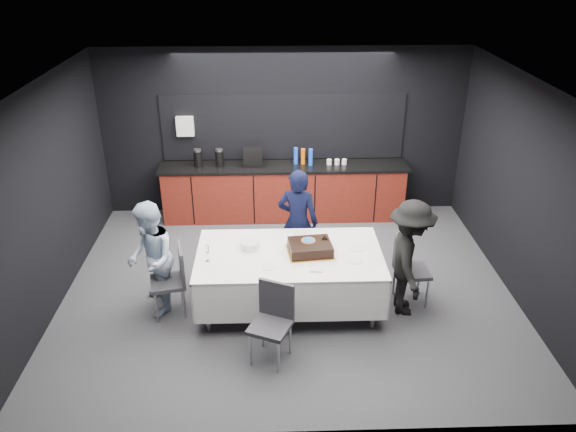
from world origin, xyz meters
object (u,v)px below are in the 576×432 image
object	(u,v)px
plate_stack	(250,245)
person_left	(151,259)
person_center	(298,222)
person_right	(409,258)
party_table	(289,263)
chair_left	(174,276)
cake_assembly	(310,248)
champagne_flute	(207,250)
chair_right	(407,266)
chair_near	(273,317)

from	to	relation	value
plate_stack	person_left	xyz separation A→B (m)	(-1.22, -0.18, -0.08)
person_center	person_right	bearing A→B (deg)	157.40
party_table	chair_left	world-z (taller)	chair_left
person_center	person_right	size ratio (longest dim) A/B	1.02
party_table	cake_assembly	world-z (taller)	cake_assembly
champagne_flute	chair_right	distance (m)	2.55
person_left	champagne_flute	bearing A→B (deg)	65.51
chair_right	chair_near	bearing A→B (deg)	-149.71
plate_stack	chair_left	bearing A→B (deg)	-166.45
chair_left	person_center	xyz separation A→B (m)	(1.59, 0.93, 0.24)
champagne_flute	chair_right	size ratio (longest dim) A/B	0.24
plate_stack	chair_right	distance (m)	2.03
cake_assembly	chair_right	distance (m)	1.29
chair_near	person_center	size ratio (longest dim) A/B	0.59
champagne_flute	chair_left	xyz separation A→B (m)	(-0.45, 0.07, -0.40)
plate_stack	cake_assembly	bearing A→B (deg)	-9.74
cake_assembly	plate_stack	distance (m)	0.77
chair_near	person_right	size ratio (longest dim) A/B	0.61
person_right	cake_assembly	bearing A→B (deg)	87.80
chair_right	person_right	world-z (taller)	person_right
person_center	chair_right	bearing A→B (deg)	163.45
cake_assembly	person_right	size ratio (longest dim) A/B	0.40
cake_assembly	person_right	bearing A→B (deg)	-7.27
party_table	chair_near	world-z (taller)	chair_near
party_table	champagne_flute	xyz separation A→B (m)	(-1.00, -0.15, 0.30)
party_table	chair_right	distance (m)	1.51
chair_near	champagne_flute	bearing A→B (deg)	134.01
champagne_flute	person_center	xyz separation A→B (m)	(1.15, 1.00, -0.16)
person_left	chair_near	bearing A→B (deg)	43.16
plate_stack	person_left	world-z (taller)	person_left
party_table	chair_left	distance (m)	1.45
party_table	person_center	xyz separation A→B (m)	(0.15, 0.85, 0.14)
chair_left	champagne_flute	bearing A→B (deg)	-8.51
plate_stack	person_center	distance (m)	0.96
chair_right	chair_near	distance (m)	2.00
chair_right	person_left	xyz separation A→B (m)	(-3.22, -0.08, 0.21)
champagne_flute	chair_right	bearing A→B (deg)	4.46
party_table	person_center	size ratio (longest dim) A/B	1.49
person_left	person_center	bearing A→B (deg)	100.32
chair_right	person_left	world-z (taller)	person_left
party_table	champagne_flute	world-z (taller)	champagne_flute
champagne_flute	person_left	xyz separation A→B (m)	(-0.71, 0.12, -0.19)
plate_stack	chair_near	xyz separation A→B (m)	(0.28, -1.11, -0.30)
plate_stack	chair_near	distance (m)	1.18
plate_stack	chair_near	bearing A→B (deg)	-75.91
plate_stack	person_right	bearing A→B (deg)	-8.22
person_center	person_left	xyz separation A→B (m)	(-1.86, -0.88, -0.03)
chair_left	person_center	world-z (taller)	person_center
champagne_flute	person_right	size ratio (longest dim) A/B	0.15
chair_left	person_left	size ratio (longest dim) A/B	0.62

